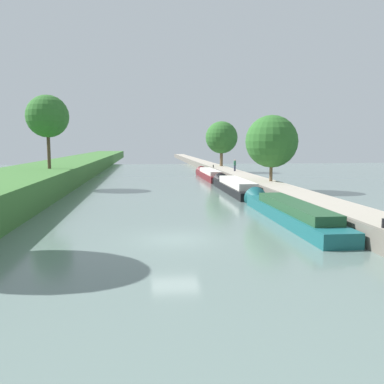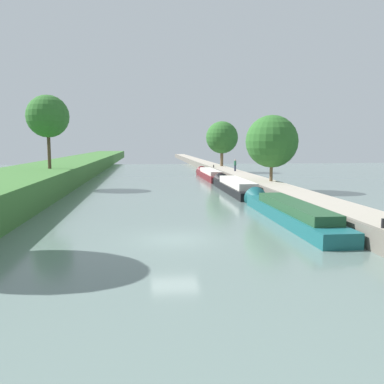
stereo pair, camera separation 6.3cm
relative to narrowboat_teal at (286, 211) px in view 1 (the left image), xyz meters
The scene contains 12 objects.
ground_plane 9.25m from the narrowboat_teal, 147.13° to the right, with size 160.00×160.00×0.00m, color slate.
right_towpath 5.84m from the narrowboat_teal, 59.12° to the right, with size 3.07×260.00×1.10m.
stone_quay 5.18m from the narrowboat_teal, 75.06° to the right, with size 0.25×260.00×1.15m.
narrowboat_teal is the anchor object (origin of this frame).
narrowboat_black 16.33m from the narrowboat_teal, 90.25° to the left, with size 2.17×15.57×2.07m.
narrowboat_maroon 33.08m from the narrowboat_teal, 90.28° to the left, with size 1.94×16.39×1.88m.
tree_rightbank_midnear 16.80m from the narrowboat_teal, 76.58° to the left, with size 5.41×5.41×6.83m.
tree_rightbank_midfar 45.23m from the narrowboat_teal, 85.12° to the left, with size 5.51×5.51×7.69m.
tree_leftbank_upstream 29.49m from the narrowboat_teal, 133.65° to the left, with size 4.58×4.58×7.97m.
person_walking 31.81m from the narrowboat_teal, 83.95° to the left, with size 0.34×0.34×1.66m.
mooring_bollard_near 8.63m from the narrowboat_teal, 78.17° to the right, with size 0.16×0.16×0.45m.
mooring_bollard_far 40.76m from the narrowboat_teal, 87.52° to the left, with size 0.16×0.16×0.45m.
Camera 1 is at (-1.50, -21.43, 5.04)m, focal length 39.01 mm.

